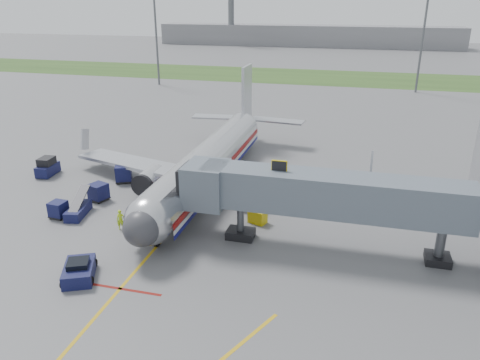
% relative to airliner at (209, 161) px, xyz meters
% --- Properties ---
extents(ground, '(400.00, 400.00, 0.00)m').
position_rel_airliner_xyz_m(ground, '(-0.00, -15.25, -2.65)').
color(ground, '#565659').
rests_on(ground, ground).
extents(grass_strip, '(300.00, 25.00, 0.01)m').
position_rel_airliner_xyz_m(grass_strip, '(-0.00, 74.75, -2.64)').
color(grass_strip, '#2D4C1E').
rests_on(grass_strip, ground).
extents(apron_markings, '(21.52, 50.00, 0.01)m').
position_rel_airliner_xyz_m(apron_markings, '(-0.00, -22.65, -2.64)').
color(apron_markings, gold).
rests_on(apron_markings, ground).
extents(airliner, '(32.10, 35.67, 10.25)m').
position_rel_airliner_xyz_m(airliner, '(0.00, 0.00, 0.00)').
color(airliner, silver).
rests_on(airliner, ground).
extents(jet_bridge, '(25.30, 4.00, 6.90)m').
position_rel_airliner_xyz_m(jet_bridge, '(12.86, -10.25, 1.82)').
color(jet_bridge, slate).
rests_on(jet_bridge, ground).
extents(light_mast_left, '(2.00, 0.44, 20.40)m').
position_rel_airliner_xyz_m(light_mast_left, '(-30.00, 54.75, 8.13)').
color(light_mast_left, '#595B60').
rests_on(light_mast_left, ground).
extents(light_mast_right, '(2.00, 0.44, 20.40)m').
position_rel_airliner_xyz_m(light_mast_right, '(25.00, 59.75, 8.13)').
color(light_mast_right, '#595B60').
rests_on(light_mast_right, ground).
extents(distant_terminal, '(120.00, 14.00, 8.00)m').
position_rel_airliner_xyz_m(distant_terminal, '(-10.00, 154.75, 1.35)').
color(distant_terminal, slate).
rests_on(distant_terminal, ground).
extents(control_tower, '(4.00, 4.00, 30.00)m').
position_rel_airliner_xyz_m(control_tower, '(-40.00, 149.75, 14.68)').
color(control_tower, '#595B60').
rests_on(control_tower, ground).
extents(pushback_tug, '(3.11, 3.72, 1.33)m').
position_rel_airliner_xyz_m(pushback_tug, '(-3.36, -18.75, -2.09)').
color(pushback_tug, black).
rests_on(pushback_tug, ground).
extents(baggage_tug, '(1.74, 2.98, 2.00)m').
position_rel_airliner_xyz_m(baggage_tug, '(-18.16, -1.67, -1.76)').
color(baggage_tug, black).
rests_on(baggage_tug, ground).
extents(baggage_cart_a, '(2.22, 2.22, 1.81)m').
position_rel_airliner_xyz_m(baggage_cart_a, '(-9.10, -1.38, -1.72)').
color(baggage_cart_a, black).
rests_on(baggage_cart_a, ground).
extents(baggage_cart_b, '(1.47, 1.47, 1.47)m').
position_rel_airliner_xyz_m(baggage_cart_b, '(-10.57, -10.68, -1.90)').
color(baggage_cart_b, black).
rests_on(baggage_cart_b, ground).
extents(baggage_cart_c, '(1.96, 1.96, 1.67)m').
position_rel_airliner_xyz_m(baggage_cart_c, '(-9.10, -6.42, -1.80)').
color(baggage_cart_c, black).
rests_on(baggage_cart_c, ground).
extents(belt_loader, '(2.01, 4.27, 2.02)m').
position_rel_airliner_xyz_m(belt_loader, '(-9.14, -9.85, -2.14)').
color(belt_loader, black).
rests_on(belt_loader, ground).
extents(ground_power_cart, '(1.71, 1.41, 1.17)m').
position_rel_airliner_xyz_m(ground_power_cart, '(6.73, -7.25, -2.07)').
color(ground_power_cart, yellow).
rests_on(ground_power_cart, ground).
extents(ramp_worker, '(0.75, 0.62, 1.75)m').
position_rel_airliner_xyz_m(ramp_worker, '(-4.10, -11.38, -1.77)').
color(ramp_worker, '#A3D118').
rests_on(ramp_worker, ground).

